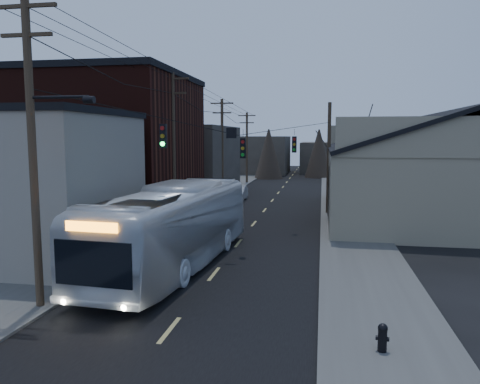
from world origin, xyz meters
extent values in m
plane|color=black|center=(0.00, 0.00, 0.00)|extent=(160.00, 160.00, 0.00)
cube|color=black|center=(0.00, 30.00, 0.01)|extent=(9.00, 110.00, 0.02)
cube|color=#474744|center=(-6.50, 30.00, 0.06)|extent=(4.00, 110.00, 0.12)
cube|color=#474744|center=(6.50, 30.00, 0.06)|extent=(4.00, 110.00, 0.12)
cube|color=slate|center=(-9.00, 9.00, 3.50)|extent=(8.00, 8.00, 7.00)
cube|color=black|center=(-10.00, 20.00, 5.00)|extent=(10.00, 12.00, 10.00)
cube|color=#38322D|center=(-9.50, 36.00, 3.50)|extent=(9.00, 14.00, 7.00)
cube|color=gray|center=(13.00, 25.00, 2.50)|extent=(16.00, 20.00, 5.00)
cube|color=black|center=(9.00, 25.00, 6.30)|extent=(8.16, 20.60, 2.86)
cube|color=#38322D|center=(-6.00, 65.00, 3.00)|extent=(10.00, 12.00, 6.00)
cube|color=#38322D|center=(7.00, 70.00, 2.50)|extent=(12.00, 14.00, 5.00)
cone|color=black|center=(6.50, 20.00, 3.60)|extent=(0.40, 0.40, 7.20)
cylinder|color=#382B1E|center=(-5.00, 3.00, 5.25)|extent=(0.28, 0.28, 10.50)
cube|color=#382B1E|center=(-5.00, 3.00, 10.10)|extent=(2.20, 0.12, 0.12)
cylinder|color=#382B1E|center=(-5.00, 18.00, 5.00)|extent=(0.28, 0.28, 10.00)
cube|color=#382B1E|center=(-5.00, 18.00, 9.60)|extent=(2.20, 0.12, 0.12)
cylinder|color=#382B1E|center=(-5.00, 33.00, 4.75)|extent=(0.28, 0.28, 9.50)
cube|color=#382B1E|center=(-5.00, 33.00, 9.10)|extent=(2.20, 0.12, 0.12)
cylinder|color=#382B1E|center=(-5.00, 48.00, 4.50)|extent=(0.28, 0.28, 9.00)
cube|color=#382B1E|center=(-5.00, 48.00, 8.60)|extent=(2.20, 0.12, 0.12)
cylinder|color=#382B1E|center=(5.00, 25.00, 4.25)|extent=(0.28, 0.28, 8.50)
cube|color=black|center=(-2.00, 7.50, 5.95)|extent=(0.28, 0.20, 1.00)
cube|color=black|center=(0.60, 12.00, 5.35)|extent=(0.28, 0.20, 1.00)
cube|color=black|center=(2.80, 18.00, 5.45)|extent=(0.28, 0.20, 1.00)
imported|color=silver|center=(-2.03, 8.78, 1.87)|extent=(4.20, 13.65, 3.74)
imported|color=#B1B5BA|center=(-3.20, 31.33, 0.69)|extent=(1.53, 4.20, 1.38)
cylinder|color=black|center=(6.23, 1.42, 0.43)|extent=(0.25, 0.25, 0.62)
sphere|color=black|center=(6.23, 1.42, 0.77)|extent=(0.27, 0.27, 0.27)
cylinder|color=black|center=(6.23, 1.42, 0.48)|extent=(0.38, 0.18, 0.12)
camera|label=1|loc=(4.52, -11.18, 5.92)|focal=35.00mm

